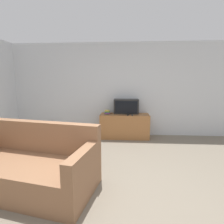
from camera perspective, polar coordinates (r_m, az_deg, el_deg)
The scene contains 8 objects.
ground_plane at distance 2.49m, azimuth -0.75°, elevation -27.47°, with size 14.00×14.00×0.00m, color #756B5B.
wall_back at distance 5.02m, azimuth 1.95°, elevation 7.23°, with size 9.00×0.06×2.60m.
tv_stand at distance 4.84m, azimuth 4.09°, elevation -4.53°, with size 1.32×0.52×0.65m.
television at distance 4.85m, azimuth 4.64°, elevation 1.84°, with size 0.68×0.30×0.41m.
couch at distance 2.91m, azimuth -25.36°, elevation -15.92°, with size 2.07×1.27×0.89m.
book_stack at distance 4.80m, azimuth -1.56°, elevation -0.03°, with size 0.16×0.22×0.11m.
remote_on_stand at distance 4.62m, azimuth 6.64°, elevation -0.97°, with size 0.05×0.19×0.02m.
remote_secondary at distance 4.62m, azimuth 5.24°, elevation -0.94°, with size 0.08×0.17×0.02m.
Camera 1 is at (0.16, -1.98, 1.49)m, focal length 28.00 mm.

